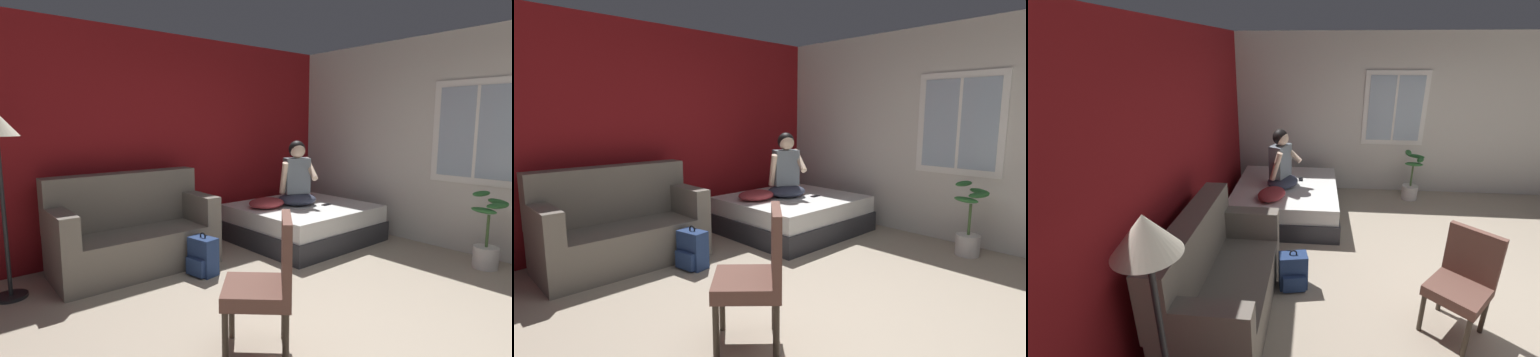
% 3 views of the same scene
% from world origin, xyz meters
% --- Properties ---
extents(ground_plane, '(40.00, 40.00, 0.00)m').
position_xyz_m(ground_plane, '(0.00, 0.00, 0.00)').
color(ground_plane, tan).
extents(wall_back_accent, '(10.72, 0.16, 2.70)m').
position_xyz_m(wall_back_accent, '(0.00, 3.17, 1.35)').
color(wall_back_accent, maroon).
rests_on(wall_back_accent, ground).
extents(wall_side_with_window, '(0.19, 7.58, 2.70)m').
position_xyz_m(wall_side_with_window, '(2.94, 0.00, 1.35)').
color(wall_side_with_window, silver).
rests_on(wall_side_with_window, ground).
extents(bed, '(1.75, 1.57, 0.48)m').
position_xyz_m(bed, '(1.74, 2.14, 0.24)').
color(bed, '#2D2D33').
rests_on(bed, ground).
extents(couch, '(1.70, 0.83, 1.04)m').
position_xyz_m(couch, '(-0.48, 2.58, 0.39)').
color(couch, slate).
rests_on(couch, ground).
extents(side_chair, '(0.65, 0.65, 0.98)m').
position_xyz_m(side_chair, '(-0.46, 0.38, 0.53)').
color(side_chair, '#382D23').
rests_on(side_chair, ground).
extents(person_seated, '(0.66, 0.62, 0.88)m').
position_xyz_m(person_seated, '(1.69, 2.20, 0.84)').
color(person_seated, '#383D51').
rests_on(person_seated, bed).
extents(backpack, '(0.28, 0.33, 0.46)m').
position_xyz_m(backpack, '(-0.02, 1.91, 0.19)').
color(backpack, navy).
rests_on(backpack, ground).
extents(throw_pillow, '(0.57, 0.49, 0.14)m').
position_xyz_m(throw_pillow, '(1.22, 2.29, 0.55)').
color(throw_pillow, '#993338').
rests_on(throw_pillow, bed).
extents(cell_phone, '(0.15, 0.08, 0.01)m').
position_xyz_m(cell_phone, '(1.99, 1.93, 0.48)').
color(cell_phone, black).
rests_on(cell_phone, bed).
extents(potted_plant, '(0.39, 0.37, 0.85)m').
position_xyz_m(potted_plant, '(2.49, 0.07, 0.30)').
color(potted_plant, silver).
rests_on(potted_plant, ground).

